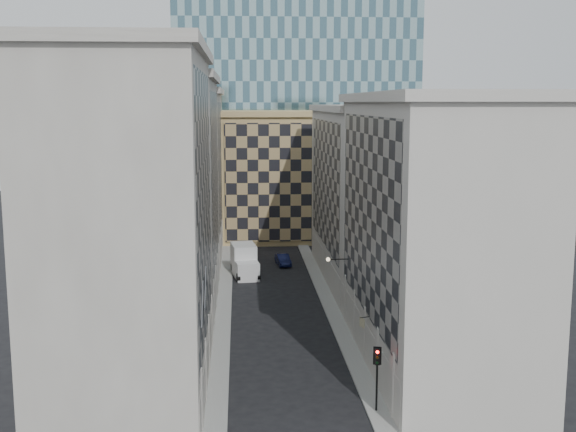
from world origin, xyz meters
name	(u,v)px	position (x,y,z in m)	size (l,w,h in m)	color
sidewalk_west	(224,309)	(-5.25, 30.00, 0.07)	(1.50, 100.00, 0.15)	gray
sidewalk_east	(331,307)	(5.25, 30.00, 0.07)	(1.50, 100.00, 0.15)	gray
bldg_left_a	(133,223)	(-10.88, 11.00, 11.82)	(10.80, 22.80, 23.70)	#A39D93
bldg_left_b	(165,191)	(-10.88, 33.00, 11.32)	(10.80, 22.80, 22.70)	gray
bldg_left_c	(183,174)	(-10.88, 55.00, 10.83)	(10.80, 22.80, 21.70)	#A39D93
bldg_right_a	(430,230)	(10.88, 15.00, 10.32)	(10.80, 26.80, 20.70)	beige
bldg_right_b	(368,193)	(10.89, 42.00, 9.85)	(10.80, 28.80, 19.70)	beige
tan_block	(277,175)	(2.00, 67.90, 9.44)	(16.80, 14.80, 18.80)	tan
church_tower	(260,59)	(0.00, 82.00, 26.95)	(7.20, 7.20, 51.50)	#2D2823
flagpoles_left	(204,295)	(-5.90, 6.00, 8.00)	(0.10, 6.33, 2.33)	gray
bracket_lamp	(330,259)	(4.38, 24.00, 6.20)	(1.98, 0.36, 0.36)	black
traffic_light	(377,366)	(5.15, 5.71, 3.19)	(0.53, 0.49, 4.25)	black
box_truck	(245,262)	(-3.08, 44.10, 1.55)	(3.47, 6.77, 3.56)	silver
dark_car	(283,260)	(1.72, 49.07, 0.69)	(1.46, 4.20, 1.38)	#10163D
shop_sign	(362,322)	(5.42, 12.97, 3.84)	(0.78, 0.69, 0.78)	black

